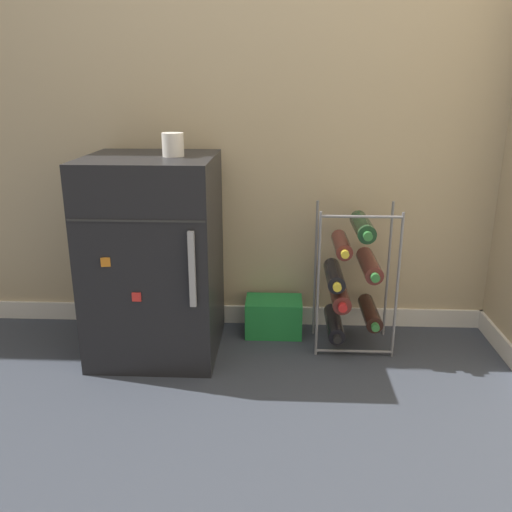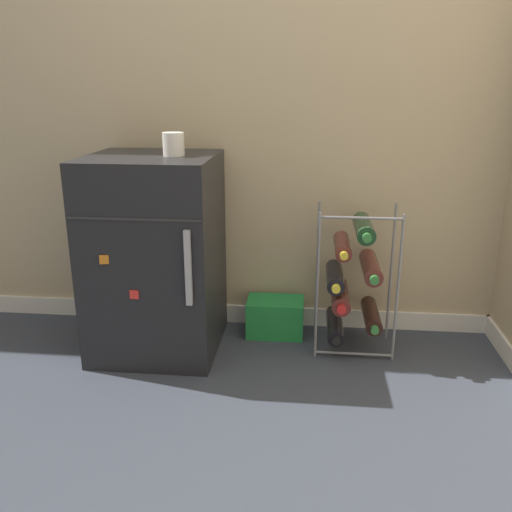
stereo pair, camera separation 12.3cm
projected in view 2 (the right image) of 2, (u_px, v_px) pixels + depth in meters
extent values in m
plane|color=#333842|center=(269.00, 388.00, 2.15)|extent=(14.00, 14.00, 0.00)
cube|color=tan|center=(282.00, 61.00, 2.38)|extent=(7.03, 0.06, 2.50)
cube|color=silver|center=(278.00, 315.00, 2.71)|extent=(7.03, 0.01, 0.09)
cube|color=black|center=(156.00, 255.00, 2.37)|extent=(0.54, 0.52, 0.87)
cube|color=#2D2D2D|center=(133.00, 219.00, 2.05)|extent=(0.53, 0.00, 0.01)
cube|color=#9E9EA3|center=(188.00, 268.00, 2.07)|extent=(0.02, 0.02, 0.30)
cube|color=orange|center=(104.00, 260.00, 2.11)|extent=(0.04, 0.01, 0.04)
cube|color=red|center=(134.00, 295.00, 2.15)|extent=(0.04, 0.01, 0.04)
cylinder|color=slate|center=(317.00, 287.00, 2.30)|extent=(0.01, 0.01, 0.65)
cylinder|color=slate|center=(398.00, 290.00, 2.27)|extent=(0.01, 0.01, 0.65)
cylinder|color=slate|center=(317.00, 271.00, 2.51)|extent=(0.01, 0.01, 0.65)
cylinder|color=slate|center=(391.00, 273.00, 2.47)|extent=(0.01, 0.01, 0.65)
cylinder|color=slate|center=(353.00, 354.00, 2.38)|extent=(0.34, 0.01, 0.01)
cylinder|color=slate|center=(362.00, 218.00, 2.19)|extent=(0.34, 0.01, 0.01)
cylinder|color=black|center=(335.00, 325.00, 2.47)|extent=(0.07, 0.29, 0.07)
cylinder|color=black|center=(336.00, 341.00, 2.31)|extent=(0.04, 0.02, 0.04)
cylinder|color=black|center=(371.00, 315.00, 2.43)|extent=(0.07, 0.28, 0.07)
cylinder|color=#2D7033|center=(375.00, 330.00, 2.29)|extent=(0.03, 0.02, 0.03)
cylinder|color=#56231E|center=(340.00, 296.00, 2.42)|extent=(0.08, 0.29, 0.08)
cylinder|color=red|center=(341.00, 309.00, 2.27)|extent=(0.04, 0.02, 0.04)
cylinder|color=black|center=(335.00, 277.00, 2.39)|extent=(0.08, 0.27, 0.08)
cylinder|color=gold|center=(336.00, 289.00, 2.26)|extent=(0.04, 0.02, 0.04)
cylinder|color=#56231E|center=(371.00, 267.00, 2.36)|extent=(0.08, 0.30, 0.08)
cylinder|color=#2D7033|center=(374.00, 280.00, 2.21)|extent=(0.04, 0.02, 0.04)
cylinder|color=#56231E|center=(342.00, 246.00, 2.35)|extent=(0.07, 0.25, 0.07)
cylinder|color=gold|center=(344.00, 256.00, 2.22)|extent=(0.03, 0.02, 0.03)
cylinder|color=#19381E|center=(364.00, 228.00, 2.32)|extent=(0.08, 0.29, 0.08)
cylinder|color=#2D7033|center=(367.00, 238.00, 2.17)|extent=(0.04, 0.02, 0.04)
cube|color=#1E7F38|center=(275.00, 317.00, 2.59)|extent=(0.27, 0.18, 0.17)
cylinder|color=silver|center=(173.00, 144.00, 2.21)|extent=(0.09, 0.09, 0.09)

